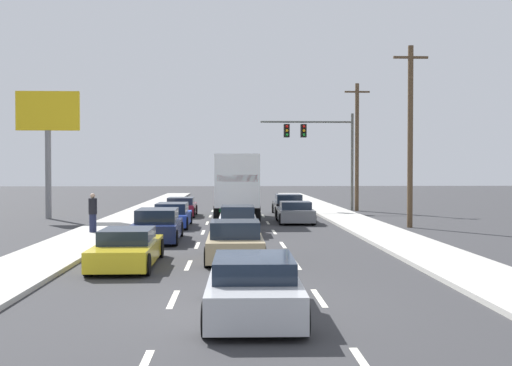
{
  "coord_description": "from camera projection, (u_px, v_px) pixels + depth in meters",
  "views": [
    {
      "loc": [
        -0.35,
        -13.02,
        3.03
      ],
      "look_at": [
        0.85,
        16.57,
        2.35
      ],
      "focal_mm": 42.89,
      "sensor_mm": 36.0,
      "label": 1
    }
  ],
  "objects": [
    {
      "name": "car_navy",
      "position": [
        157.0,
        226.0,
        25.58
      ],
      "size": [
        2.01,
        4.53,
        1.36
      ],
      "color": "#141E4C",
      "rests_on": "ground_plane"
    },
    {
      "name": "sidewalk_left",
      "position": [
        115.0,
        224.0,
        32.8
      ],
      "size": [
        2.67,
        80.0,
        0.14
      ],
      "primitive_type": "cube",
      "color": "#B2AFA8",
      "rests_on": "ground_plane"
    },
    {
      "name": "box_truck",
      "position": [
        237.0,
        183.0,
        36.14
      ],
      "size": [
        2.64,
        8.13,
        3.84
      ],
      "color": "white",
      "rests_on": "ground_plane"
    },
    {
      "name": "car_yellow",
      "position": [
        127.0,
        249.0,
        19.04
      ],
      "size": [
        1.88,
        4.7,
        1.17
      ],
      "color": "yellow",
      "rests_on": "ground_plane"
    },
    {
      "name": "roadside_billboard",
      "position": [
        48.0,
        129.0,
        37.04
      ],
      "size": [
        3.81,
        0.36,
        7.75
      ],
      "color": "slate",
      "rests_on": "ground_plane"
    },
    {
      "name": "pedestrian_near_corner",
      "position": [
        93.0,
        213.0,
        27.85
      ],
      "size": [
        0.38,
        0.38,
        1.78
      ],
      "color": "#1E233F",
      "rests_on": "sidewalk_left"
    },
    {
      "name": "sidewalk_right",
      "position": [
        358.0,
        223.0,
        33.33
      ],
      "size": [
        2.67,
        80.0,
        0.14
      ],
      "primitive_type": "cube",
      "color": "#B2AFA8",
      "rests_on": "ground_plane"
    },
    {
      "name": "traffic_signal_mast",
      "position": [
        315.0,
        139.0,
        44.45
      ],
      "size": [
        6.81,
        0.69,
        7.07
      ],
      "color": "#595B56",
      "rests_on": "ground_plane"
    },
    {
      "name": "car_blue",
      "position": [
        172.0,
        216.0,
        31.83
      ],
      "size": [
        1.85,
        4.46,
        1.26
      ],
      "color": "#1E389E",
      "rests_on": "ground_plane"
    },
    {
      "name": "lane_markings",
      "position": [
        238.0,
        223.0,
        34.22
      ],
      "size": [
        3.54,
        62.0,
        0.01
      ],
      "color": "silver",
      "rests_on": "ground_plane"
    },
    {
      "name": "utility_pole_far",
      "position": [
        357.0,
        145.0,
        43.84
      ],
      "size": [
        1.8,
        0.28,
        9.16
      ],
      "color": "brown",
      "rests_on": "ground_plane"
    },
    {
      "name": "car_maroon",
      "position": [
        181.0,
        207.0,
        39.05
      ],
      "size": [
        1.95,
        4.1,
        1.22
      ],
      "color": "maroon",
      "rests_on": "ground_plane"
    },
    {
      "name": "car_black",
      "position": [
        288.0,
        205.0,
        40.39
      ],
      "size": [
        1.99,
        4.41,
        1.36
      ],
      "color": "black",
      "rests_on": "ground_plane"
    },
    {
      "name": "utility_pole_mid",
      "position": [
        410.0,
        134.0,
        31.48
      ],
      "size": [
        1.8,
        0.28,
        9.37
      ],
      "color": "brown",
      "rests_on": "ground_plane"
    },
    {
      "name": "car_silver",
      "position": [
        254.0,
        287.0,
        12.61
      ],
      "size": [
        2.0,
        4.37,
        1.23
      ],
      "color": "#B7BABF",
      "rests_on": "ground_plane"
    },
    {
      "name": "car_tan",
      "position": [
        235.0,
        242.0,
        20.25
      ],
      "size": [
        1.92,
        4.15,
        1.33
      ],
      "color": "tan",
      "rests_on": "ground_plane"
    },
    {
      "name": "car_gray",
      "position": [
        295.0,
        213.0,
        34.32
      ],
      "size": [
        2.02,
        4.11,
        1.21
      ],
      "color": "slate",
      "rests_on": "ground_plane"
    },
    {
      "name": "car_white",
      "position": [
        238.0,
        221.0,
        28.56
      ],
      "size": [
        1.86,
        4.42,
        1.31
      ],
      "color": "white",
      "rests_on": "ground_plane"
    },
    {
      "name": "ground_plane",
      "position": [
        237.0,
        218.0,
        38.06
      ],
      "size": [
        140.0,
        140.0,
        0.0
      ],
      "primitive_type": "plane",
      "color": "#333335"
    }
  ]
}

